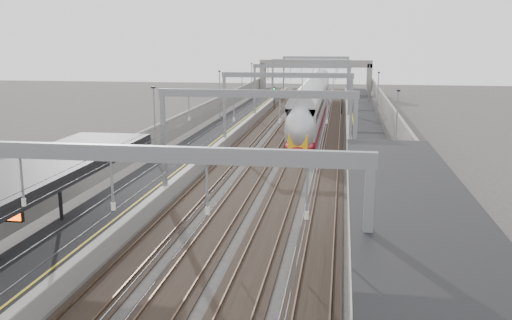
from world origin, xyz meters
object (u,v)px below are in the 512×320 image
(bench, at_px, (402,230))
(signal_green, at_px, (274,94))
(train, at_px, (312,105))
(overbridge, at_px, (316,68))

(bench, distance_m, signal_green, 63.07)
(train, relative_size, signal_green, 15.19)
(signal_green, bearing_deg, overbridge, 78.27)
(overbridge, bearing_deg, train, -87.75)
(bench, xyz_separation_m, signal_green, (-13.75, 61.55, 0.90))
(overbridge, bearing_deg, signal_green, -101.73)
(train, height_order, signal_green, train)
(train, distance_m, bench, 48.96)
(train, bearing_deg, overbridge, 92.25)
(bench, relative_size, signal_green, 0.49)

